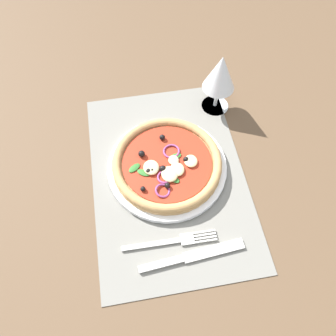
{
  "coord_description": "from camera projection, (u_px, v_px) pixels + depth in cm",
  "views": [
    {
      "loc": [
        34.95,
        -6.19,
        62.81
      ],
      "look_at": [
        -0.53,
        0.0,
        2.62
      ],
      "focal_mm": 36.66,
      "sensor_mm": 36.0,
      "label": 1
    }
  ],
  "objects": [
    {
      "name": "ground_plane",
      "position": [
        168.0,
        179.0,
        0.73
      ],
      "size": [
        190.0,
        140.0,
        2.4
      ],
      "primitive_type": "cube",
      "color": "brown"
    },
    {
      "name": "placemat",
      "position": [
        168.0,
        176.0,
        0.72
      ],
      "size": [
        46.97,
        31.59,
        0.4
      ],
      "primitive_type": "cube",
      "color": "slate",
      "rests_on": "ground_plane"
    },
    {
      "name": "plate",
      "position": [
        168.0,
        167.0,
        0.72
      ],
      "size": [
        25.04,
        25.04,
        1.22
      ],
      "primitive_type": "cylinder",
      "color": "white",
      "rests_on": "placemat"
    },
    {
      "name": "pizza",
      "position": [
        168.0,
        163.0,
        0.71
      ],
      "size": [
        22.7,
        22.7,
        2.69
      ],
      "color": "tan",
      "rests_on": "plate"
    },
    {
      "name": "fork",
      "position": [
        175.0,
        241.0,
        0.64
      ],
      "size": [
        2.29,
        18.03,
        0.44
      ],
      "rotation": [
        0.0,
        0.0,
        1.55
      ],
      "color": "silver",
      "rests_on": "placemat"
    },
    {
      "name": "knife",
      "position": [
        193.0,
        256.0,
        0.63
      ],
      "size": [
        3.25,
        20.07,
        0.62
      ],
      "rotation": [
        0.0,
        0.0,
        1.65
      ],
      "color": "silver",
      "rests_on": "placemat"
    },
    {
      "name": "wine_glass",
      "position": [
        220.0,
        74.0,
        0.73
      ],
      "size": [
        7.2,
        7.2,
        14.9
      ],
      "color": "silver",
      "rests_on": "ground_plane"
    }
  ]
}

